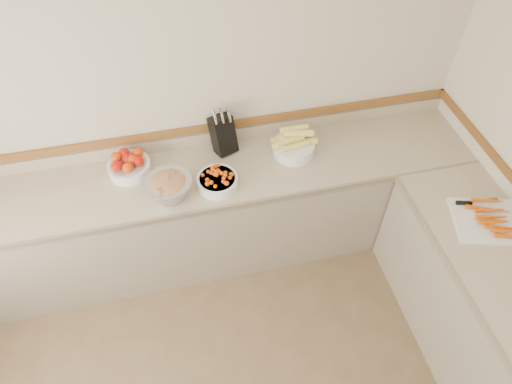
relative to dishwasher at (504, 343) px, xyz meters
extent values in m
plane|color=beige|center=(-1.69, 1.75, 0.87)|extent=(4.00, 0.00, 4.00)
cube|color=tan|center=(-1.69, 1.43, 0.45)|extent=(4.00, 0.65, 0.04)
cube|color=gray|center=(-1.69, 1.43, 0.00)|extent=(4.00, 0.63, 0.86)
cube|color=gray|center=(-1.69, 1.11, 0.45)|extent=(4.00, 0.02, 0.04)
cube|color=tan|center=(-1.69, 1.74, 0.52)|extent=(4.00, 0.02, 0.10)
cube|color=brown|center=(-1.69, 1.74, 0.62)|extent=(4.00, 0.02, 0.06)
cube|color=white|center=(0.00, 0.00, 0.00)|extent=(0.60, 0.60, 0.84)
cube|color=black|center=(-0.32, 0.00, 0.37)|extent=(0.02, 0.58, 0.06)
cylinder|color=silver|center=(-0.32, 0.00, 0.29)|extent=(0.02, 0.50, 0.02)
cube|color=black|center=(-1.46, 1.65, 0.61)|extent=(0.21, 0.22, 0.30)
cylinder|color=silver|center=(-1.51, 1.62, 0.79)|extent=(0.03, 0.04, 0.08)
cylinder|color=silver|center=(-1.46, 1.62, 0.79)|extent=(0.03, 0.04, 0.08)
cylinder|color=silver|center=(-1.41, 1.62, 0.79)|extent=(0.03, 0.04, 0.08)
cylinder|color=silver|center=(-1.51, 1.65, 0.79)|extent=(0.03, 0.04, 0.08)
cylinder|color=silver|center=(-1.46, 1.65, 0.79)|extent=(0.03, 0.04, 0.08)
cylinder|color=silver|center=(-1.41, 1.65, 0.79)|extent=(0.03, 0.04, 0.08)
cylinder|color=silver|center=(-1.51, 1.68, 0.79)|extent=(0.03, 0.04, 0.08)
cylinder|color=silver|center=(-1.46, 1.68, 0.79)|extent=(0.03, 0.04, 0.08)
cylinder|color=silver|center=(-1.41, 1.68, 0.79)|extent=(0.03, 0.04, 0.08)
cylinder|color=white|center=(-2.14, 1.57, 0.51)|extent=(0.29, 0.29, 0.08)
torus|color=white|center=(-2.14, 1.57, 0.54)|extent=(0.30, 0.30, 0.01)
cylinder|color=white|center=(-2.14, 1.57, 0.54)|extent=(0.26, 0.26, 0.01)
ellipsoid|color=red|center=(-2.21, 1.53, 0.58)|extent=(0.08, 0.08, 0.07)
ellipsoid|color=#DF3D08|center=(-2.14, 1.50, 0.58)|extent=(0.08, 0.08, 0.07)
ellipsoid|color=red|center=(-2.07, 1.54, 0.58)|extent=(0.08, 0.08, 0.07)
ellipsoid|color=#DF3D08|center=(-2.21, 1.62, 0.58)|extent=(0.08, 0.08, 0.07)
ellipsoid|color=red|center=(-2.14, 1.59, 0.58)|extent=(0.08, 0.08, 0.07)
ellipsoid|color=#DF3D08|center=(-2.07, 1.63, 0.58)|extent=(0.08, 0.08, 0.07)
ellipsoid|color=red|center=(-2.16, 1.65, 0.58)|extent=(0.08, 0.08, 0.07)
ellipsoid|color=#DF3D08|center=(-2.10, 1.57, 0.58)|extent=(0.08, 0.08, 0.07)
cylinder|color=white|center=(-1.56, 1.31, 0.51)|extent=(0.28, 0.28, 0.07)
torus|color=white|center=(-1.56, 1.31, 0.54)|extent=(0.28, 0.28, 0.01)
cylinder|color=white|center=(-1.56, 1.31, 0.54)|extent=(0.24, 0.24, 0.01)
sphere|color=#E74E08|center=(-1.62, 1.35, 0.57)|extent=(0.03, 0.03, 0.03)
sphere|color=#E74E08|center=(-1.57, 1.37, 0.57)|extent=(0.03, 0.03, 0.03)
sphere|color=#E74E08|center=(-1.58, 1.35, 0.58)|extent=(0.03, 0.03, 0.03)
sphere|color=#E74E08|center=(-1.55, 1.36, 0.58)|extent=(0.03, 0.03, 0.03)
sphere|color=#E74E08|center=(-1.51, 1.30, 0.58)|extent=(0.03, 0.03, 0.03)
sphere|color=#E74E08|center=(-1.62, 1.31, 0.58)|extent=(0.03, 0.03, 0.03)
sphere|color=#E74E08|center=(-1.52, 1.34, 0.58)|extent=(0.03, 0.03, 0.03)
sphere|color=#E74E08|center=(-1.48, 1.26, 0.56)|extent=(0.03, 0.03, 0.03)
sphere|color=#E74E08|center=(-1.53, 1.24, 0.57)|extent=(0.03, 0.03, 0.03)
sphere|color=#E74E08|center=(-1.56, 1.32, 0.59)|extent=(0.03, 0.03, 0.03)
sphere|color=#E74E08|center=(-1.50, 1.34, 0.57)|extent=(0.03, 0.03, 0.03)
sphere|color=#E74E08|center=(-1.57, 1.27, 0.58)|extent=(0.03, 0.03, 0.03)
sphere|color=#E74E08|center=(-1.53, 1.30, 0.59)|extent=(0.03, 0.03, 0.03)
sphere|color=#E74E08|center=(-1.61, 1.32, 0.58)|extent=(0.03, 0.03, 0.03)
sphere|color=#E74E08|center=(-1.56, 1.29, 0.60)|extent=(0.03, 0.03, 0.03)
sphere|color=#E74E08|center=(-1.50, 1.24, 0.56)|extent=(0.03, 0.03, 0.03)
sphere|color=#E74E08|center=(-1.51, 1.28, 0.58)|extent=(0.03, 0.03, 0.03)
sphere|color=#E74E08|center=(-1.63, 1.25, 0.57)|extent=(0.03, 0.03, 0.03)
sphere|color=#E74E08|center=(-1.59, 1.22, 0.56)|extent=(0.03, 0.03, 0.03)
sphere|color=#E74E08|center=(-1.52, 1.36, 0.57)|extent=(0.03, 0.03, 0.03)
sphere|color=#E74E08|center=(-1.61, 1.25, 0.57)|extent=(0.03, 0.03, 0.03)
sphere|color=#E74E08|center=(-1.57, 1.29, 0.59)|extent=(0.03, 0.03, 0.03)
sphere|color=#E74E08|center=(-1.58, 1.40, 0.56)|extent=(0.03, 0.03, 0.03)
sphere|color=#E74E08|center=(-1.61, 1.22, 0.56)|extent=(0.03, 0.03, 0.03)
sphere|color=#E74E08|center=(-1.47, 1.30, 0.56)|extent=(0.03, 0.03, 0.03)
sphere|color=#E74E08|center=(-1.55, 1.34, 0.59)|extent=(0.03, 0.03, 0.03)
sphere|color=#E74E08|center=(-1.59, 1.22, 0.56)|extent=(0.03, 0.03, 0.03)
sphere|color=#E74E08|center=(-1.56, 1.31, 0.61)|extent=(0.03, 0.03, 0.03)
sphere|color=#E74E08|center=(-1.47, 1.30, 0.56)|extent=(0.03, 0.03, 0.03)
sphere|color=#E74E08|center=(-1.63, 1.28, 0.58)|extent=(0.03, 0.03, 0.03)
cylinder|color=white|center=(-0.97, 1.50, 0.51)|extent=(0.30, 0.30, 0.09)
torus|color=white|center=(-0.97, 1.50, 0.55)|extent=(0.30, 0.30, 0.01)
cylinder|color=#F3DE65|center=(-1.04, 1.48, 0.58)|extent=(0.20, 0.05, 0.05)
cylinder|color=#F3DE65|center=(-0.97, 1.45, 0.58)|extent=(0.21, 0.07, 0.05)
cylinder|color=#F3DE65|center=(-0.91, 1.48, 0.58)|extent=(0.21, 0.08, 0.05)
cylinder|color=#F3DE65|center=(-1.03, 1.54, 0.58)|extent=(0.20, 0.06, 0.05)
cylinder|color=#F3DE65|center=(-0.94, 1.55, 0.58)|extent=(0.21, 0.09, 0.05)
cylinder|color=#F3DE65|center=(-0.99, 1.50, 0.63)|extent=(0.20, 0.06, 0.05)
cylinder|color=#F3DE65|center=(-0.93, 1.51, 0.63)|extent=(0.21, 0.07, 0.05)
cylinder|color=#F3DE65|center=(-0.97, 1.53, 0.67)|extent=(0.20, 0.05, 0.05)
cylinder|color=#F3DE65|center=(-1.01, 1.47, 0.63)|extent=(0.21, 0.08, 0.05)
cylinder|color=#F3DE65|center=(-0.95, 1.48, 0.67)|extent=(0.21, 0.08, 0.05)
cylinder|color=#B2B2BA|center=(-1.89, 1.28, 0.54)|extent=(0.31, 0.31, 0.15)
torus|color=#B2B2BA|center=(-1.89, 1.28, 0.61)|extent=(0.31, 0.31, 0.01)
ellipsoid|color=red|center=(-1.89, 1.28, 0.60)|extent=(0.26, 0.26, 0.08)
cube|color=red|center=(-1.94, 1.35, 0.62)|extent=(0.02, 0.02, 0.02)
cube|color=#94C45F|center=(-1.81, 1.30, 0.62)|extent=(0.03, 0.03, 0.02)
cube|color=red|center=(-1.85, 1.33, 0.63)|extent=(0.03, 0.03, 0.02)
cube|color=#94C45F|center=(-1.92, 1.20, 0.62)|extent=(0.03, 0.03, 0.02)
cube|color=red|center=(-1.91, 1.29, 0.62)|extent=(0.03, 0.03, 0.02)
cube|color=#94C45F|center=(-1.87, 1.37, 0.62)|extent=(0.03, 0.03, 0.02)
cube|color=red|center=(-1.88, 1.22, 0.63)|extent=(0.03, 0.03, 0.02)
cube|color=#94C45F|center=(-1.86, 1.20, 0.62)|extent=(0.02, 0.02, 0.02)
cube|color=red|center=(-1.88, 1.30, 0.64)|extent=(0.03, 0.03, 0.02)
cube|color=#94C45F|center=(-1.95, 1.21, 0.62)|extent=(0.02, 0.02, 0.02)
cube|color=red|center=(-1.94, 1.19, 0.62)|extent=(0.03, 0.03, 0.02)
cube|color=#94C45F|center=(-1.89, 1.23, 0.62)|extent=(0.03, 0.03, 0.02)
cube|color=red|center=(-1.89, 1.28, 0.63)|extent=(0.03, 0.03, 0.02)
cube|color=#94C45F|center=(-1.79, 1.31, 0.62)|extent=(0.02, 0.02, 0.02)
cube|color=white|center=(0.08, 0.60, 0.48)|extent=(0.55, 0.48, 0.01)
cone|color=#E75908|center=(0.08, 0.45, 0.50)|extent=(0.19, 0.08, 0.03)
cone|color=#E75908|center=(0.08, 0.48, 0.52)|extent=(0.19, 0.08, 0.03)
cone|color=#E75908|center=(0.08, 0.51, 0.50)|extent=(0.19, 0.08, 0.03)
cone|color=#E75908|center=(0.08, 0.53, 0.50)|extent=(0.19, 0.08, 0.03)
cone|color=#E75908|center=(0.08, 0.56, 0.52)|extent=(0.19, 0.08, 0.03)
cone|color=#E75908|center=(0.08, 0.59, 0.50)|extent=(0.19, 0.08, 0.03)
cone|color=#E75908|center=(0.08, 0.62, 0.50)|extent=(0.19, 0.08, 0.03)
cone|color=#E75908|center=(0.08, 0.64, 0.52)|extent=(0.19, 0.08, 0.03)
cone|color=#E75908|center=(0.08, 0.67, 0.50)|extent=(0.19, 0.08, 0.03)
cone|color=#E75908|center=(0.08, 0.70, 0.50)|extent=(0.19, 0.08, 0.03)
cone|color=#E75908|center=(0.08, 0.73, 0.52)|extent=(0.19, 0.08, 0.03)
cube|color=silver|center=(0.12, 0.76, 0.49)|extent=(0.20, 0.09, 0.00)
cube|color=black|center=(-0.03, 0.76, 0.49)|extent=(0.10, 0.05, 0.02)
camera|label=1|loc=(-1.79, -0.80, 2.77)|focal=32.00mm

